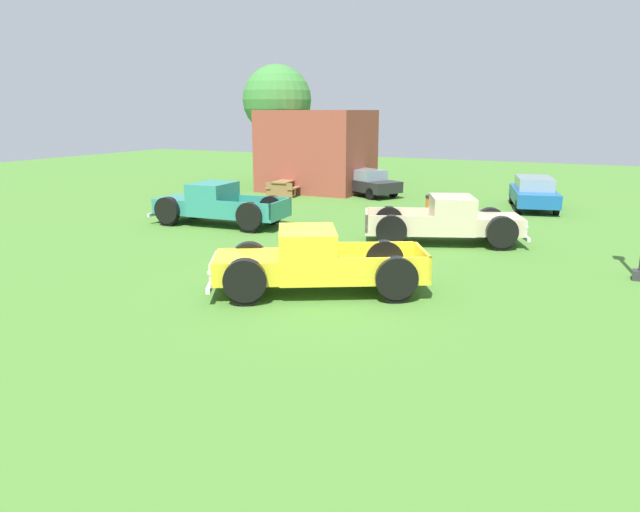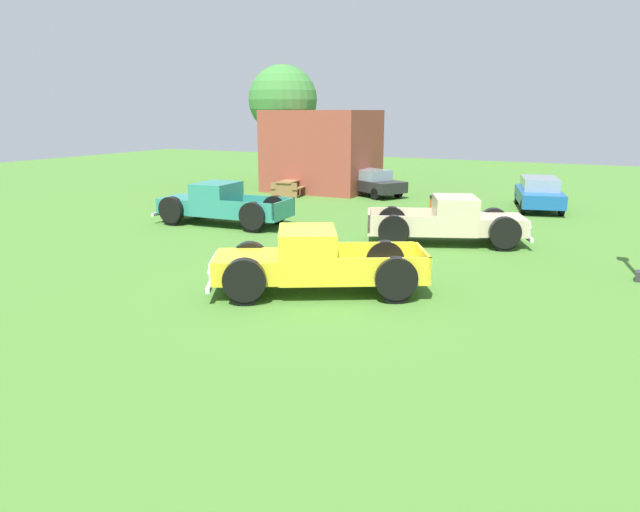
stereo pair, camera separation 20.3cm
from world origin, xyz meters
name	(u,v)px [view 2 (the right image)]	position (x,y,z in m)	size (l,w,h in m)	color
ground_plane	(314,286)	(0.00, 0.00, 0.00)	(80.00, 80.00, 0.00)	#477A2D
pickup_truck_foreground	(305,263)	(0.03, -0.54, 0.74)	(5.28, 4.06, 1.55)	yellow
pickup_truck_behind_left	(216,204)	(-7.21, 5.55, 0.76)	(5.36, 2.41, 1.60)	#2D8475
pickup_truck_behind_right	(456,222)	(1.86, 6.33, 0.74)	(5.40, 3.61, 1.56)	#C6B793
sedan_distant_a	(539,193)	(3.29, 14.87, 0.74)	(2.67, 4.49, 1.40)	#195699
sedan_distant_b	(370,182)	(-5.02, 15.52, 0.70)	(4.27, 3.35, 1.33)	black
picnic_table	(290,186)	(-8.60, 13.58, 0.49)	(1.73, 2.00, 0.78)	olive
trash_can	(437,207)	(0.00, 10.46, 0.48)	(0.59, 0.59, 0.95)	orange
oak_tree_east	(283,100)	(-12.20, 19.01, 4.85)	(4.12, 4.12, 6.93)	brown
brick_pavilion	(322,151)	(-8.08, 16.14, 2.13)	(5.38, 4.35, 4.27)	brown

